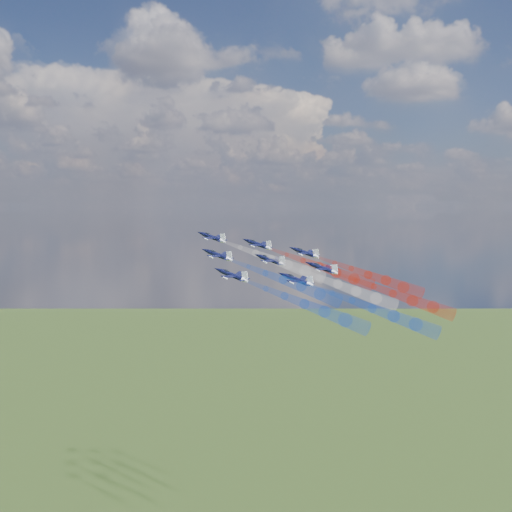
# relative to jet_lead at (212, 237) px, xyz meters

# --- Properties ---
(jet_lead) EXTENTS (14.10, 13.14, 6.17)m
(jet_lead) POSITION_rel_jet_lead_xyz_m (0.00, 0.00, 0.00)
(jet_lead) COLOR black
(trail_lead) EXTENTS (30.24, 19.01, 12.19)m
(trail_lead) POSITION_rel_jet_lead_xyz_m (17.94, -9.84, -5.47)
(trail_lead) COLOR white
(jet_inner_left) EXTENTS (14.10, 13.14, 6.17)m
(jet_inner_left) POSITION_rel_jet_lead_xyz_m (3.58, -14.54, -4.09)
(jet_inner_left) COLOR black
(trail_inner_left) EXTENTS (30.24, 19.01, 12.19)m
(trail_inner_left) POSITION_rel_jet_lead_xyz_m (21.52, -24.37, -9.56)
(trail_inner_left) COLOR blue
(jet_inner_right) EXTENTS (14.10, 13.14, 6.17)m
(jet_inner_right) POSITION_rel_jet_lead_xyz_m (13.25, 2.78, -2.17)
(jet_inner_right) COLOR black
(trail_inner_right) EXTENTS (30.24, 19.01, 12.19)m
(trail_inner_right) POSITION_rel_jet_lead_xyz_m (31.20, -7.06, -7.64)
(trail_inner_right) COLOR red
(jet_outer_left) EXTENTS (14.10, 13.14, 6.17)m
(jet_outer_left) POSITION_rel_jet_lead_xyz_m (8.98, -27.90, -8.10)
(jet_outer_left) COLOR black
(trail_outer_left) EXTENTS (30.24, 19.01, 12.19)m
(trail_outer_left) POSITION_rel_jet_lead_xyz_m (26.92, -37.73, -13.57)
(trail_outer_left) COLOR blue
(jet_center_third) EXTENTS (14.10, 13.14, 6.17)m
(jet_center_third) POSITION_rel_jet_lead_xyz_m (17.62, -10.38, -5.68)
(jet_center_third) COLOR black
(trail_center_third) EXTENTS (30.24, 19.01, 12.19)m
(trail_center_third) POSITION_rel_jet_lead_xyz_m (35.56, -20.22, -11.15)
(trail_center_third) COLOR white
(jet_outer_right) EXTENTS (14.10, 13.14, 6.17)m
(jet_outer_right) POSITION_rel_jet_lead_xyz_m (27.22, 6.56, -4.82)
(jet_outer_right) COLOR black
(trail_outer_right) EXTENTS (30.24, 19.01, 12.19)m
(trail_outer_right) POSITION_rel_jet_lead_xyz_m (45.16, -3.28, -10.29)
(trail_outer_right) COLOR red
(jet_rear_left) EXTENTS (14.10, 13.14, 6.17)m
(jet_rear_left) POSITION_rel_jet_lead_xyz_m (25.06, -24.47, -9.50)
(jet_rear_left) COLOR black
(trail_rear_left) EXTENTS (30.24, 19.01, 12.19)m
(trail_rear_left) POSITION_rel_jet_lead_xyz_m (43.00, -34.31, -14.97)
(trail_rear_left) COLOR blue
(jet_rear_right) EXTENTS (14.10, 13.14, 6.17)m
(jet_rear_right) POSITION_rel_jet_lead_xyz_m (31.97, -9.27, -7.96)
(jet_rear_right) COLOR black
(trail_rear_right) EXTENTS (30.24, 19.01, 12.19)m
(trail_rear_right) POSITION_rel_jet_lead_xyz_m (49.92, -19.11, -13.43)
(trail_rear_right) COLOR red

